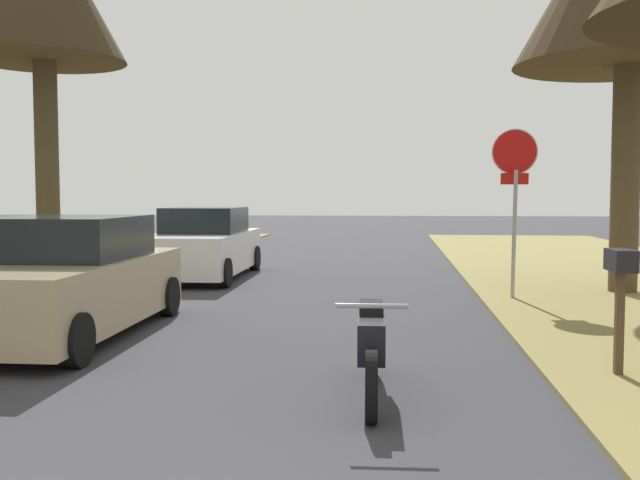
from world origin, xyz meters
TOP-DOWN VIEW (x-y plane):
  - stop_sign_far at (4.17, 10.49)m, footprint 0.81×0.27m
  - parked_sedan_tan at (-2.23, 6.69)m, footprint 1.99×4.42m
  - parked_sedan_white at (-2.19, 13.30)m, footprint 1.99×4.42m
  - parked_motorcycle at (1.87, 4.22)m, footprint 0.60×2.05m
  - curbside_mailbox at (4.35, 5.13)m, footprint 0.22×0.44m

SIDE VIEW (x-z plane):
  - parked_motorcycle at x=1.87m, z-range 0.00..0.97m
  - parked_sedan_tan at x=-2.23m, z-range -0.06..1.51m
  - parked_sedan_white at x=-2.19m, z-range -0.06..1.51m
  - curbside_mailbox at x=4.35m, z-range 0.42..1.69m
  - stop_sign_far at x=4.17m, z-range 0.71..3.68m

